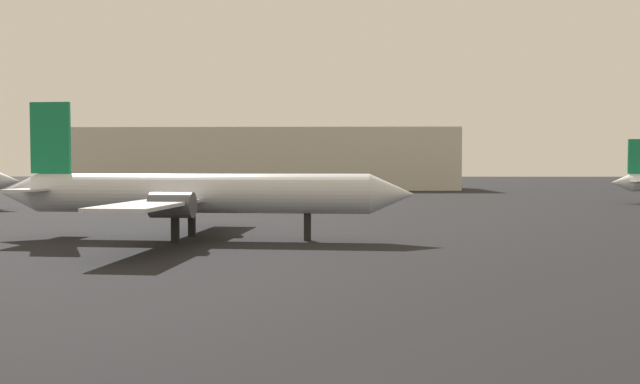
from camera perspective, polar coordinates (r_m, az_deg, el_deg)
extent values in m
cylinder|color=silver|center=(43.82, -11.03, -0.11)|extent=(23.77, 4.56, 2.75)
cone|color=silver|center=(41.96, 6.67, -0.19)|extent=(3.23, 2.97, 2.75)
cone|color=silver|center=(49.34, -26.02, -0.04)|extent=(3.23, 2.97, 2.75)
cube|color=silver|center=(44.19, -12.50, -0.64)|extent=(5.37, 23.32, 0.22)
cube|color=silver|center=(48.32, -24.04, 0.28)|extent=(2.77, 7.79, 0.15)
cube|color=#147F4C|center=(48.11, -23.64, 4.61)|extent=(2.92, 0.50, 5.07)
cylinder|color=#4C4C54|center=(48.18, -10.06, -0.54)|extent=(2.85, 1.84, 1.64)
cylinder|color=#4C4C54|center=(39.82, -13.50, -1.17)|extent=(2.85, 1.84, 1.64)
cube|color=black|center=(42.42, -1.17, -3.26)|extent=(0.49, 0.49, 1.85)
cube|color=black|center=(46.05, -11.77, -2.87)|extent=(0.49, 0.49, 1.85)
cube|color=black|center=(42.61, -13.24, -3.30)|extent=(0.49, 0.49, 1.85)
cone|color=silver|center=(81.58, -27.14, 0.90)|extent=(3.74, 3.44, 3.20)
cone|color=silver|center=(94.69, 26.04, 0.78)|extent=(2.80, 2.57, 2.43)
cube|color=silver|center=(95.33, 27.00, 0.92)|extent=(2.13, 6.39, 0.12)
cube|color=#147F4C|center=(95.47, 27.24, 2.94)|extent=(2.41, 0.35, 4.79)
cube|color=beige|center=(142.43, -4.65, 3.02)|extent=(83.14, 23.57, 13.44)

